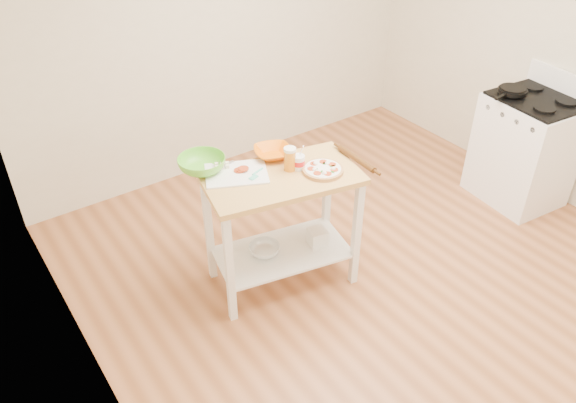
% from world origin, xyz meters
% --- Properties ---
extents(room_shell, '(4.04, 4.54, 2.74)m').
position_xyz_m(room_shell, '(0.00, 0.00, 1.35)').
color(room_shell, '#AD6A3F').
rests_on(room_shell, ground).
extents(prep_island, '(1.11, 0.75, 0.90)m').
position_xyz_m(prep_island, '(-0.61, 0.51, 0.64)').
color(prep_island, tan).
rests_on(prep_island, ground).
extents(gas_stove, '(0.66, 0.75, 1.11)m').
position_xyz_m(gas_stove, '(1.70, 0.21, 0.47)').
color(gas_stove, white).
rests_on(gas_stove, ground).
extents(skillet, '(0.37, 0.23, 0.03)m').
position_xyz_m(skillet, '(1.58, 0.39, 0.98)').
color(skillet, black).
rests_on(skillet, gas_stove).
extents(pizza, '(0.27, 0.27, 0.04)m').
position_xyz_m(pizza, '(-0.36, 0.39, 0.92)').
color(pizza, tan).
rests_on(pizza, prep_island).
extents(cutting_board, '(0.49, 0.44, 0.04)m').
position_xyz_m(cutting_board, '(-0.84, 0.70, 0.91)').
color(cutting_board, white).
rests_on(cutting_board, prep_island).
extents(spatula, '(0.14, 0.09, 0.01)m').
position_xyz_m(spatula, '(-0.75, 0.60, 0.92)').
color(spatula, '#54D2B4').
rests_on(spatula, cutting_board).
extents(knife, '(0.27, 0.07, 0.01)m').
position_xyz_m(knife, '(-0.96, 0.79, 0.92)').
color(knife, silver).
rests_on(knife, cutting_board).
extents(orange_bowl, '(0.32, 0.32, 0.06)m').
position_xyz_m(orange_bowl, '(-0.52, 0.74, 0.93)').
color(orange_bowl, orange).
rests_on(orange_bowl, prep_island).
extents(green_bowl, '(0.36, 0.36, 0.10)m').
position_xyz_m(green_bowl, '(-1.00, 0.86, 0.95)').
color(green_bowl, '#61C431').
rests_on(green_bowl, prep_island).
extents(beer_pint, '(0.08, 0.08, 0.16)m').
position_xyz_m(beer_pint, '(-0.53, 0.54, 0.98)').
color(beer_pint, orange).
rests_on(beer_pint, prep_island).
extents(yogurt_tub, '(0.08, 0.08, 0.18)m').
position_xyz_m(yogurt_tub, '(-0.47, 0.51, 0.95)').
color(yogurt_tub, white).
rests_on(yogurt_tub, prep_island).
extents(rolling_pin, '(0.05, 0.37, 0.04)m').
position_xyz_m(rolling_pin, '(-0.10, 0.36, 0.92)').
color(rolling_pin, '#512F12').
rests_on(rolling_pin, prep_island).
extents(shelf_glass_bowl, '(0.24, 0.24, 0.07)m').
position_xyz_m(shelf_glass_bowl, '(-0.73, 0.56, 0.29)').
color(shelf_glass_bowl, silver).
rests_on(shelf_glass_bowl, prep_island).
extents(shelf_bin, '(0.15, 0.15, 0.12)m').
position_xyz_m(shelf_bin, '(-0.36, 0.43, 0.32)').
color(shelf_bin, white).
rests_on(shelf_bin, prep_island).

